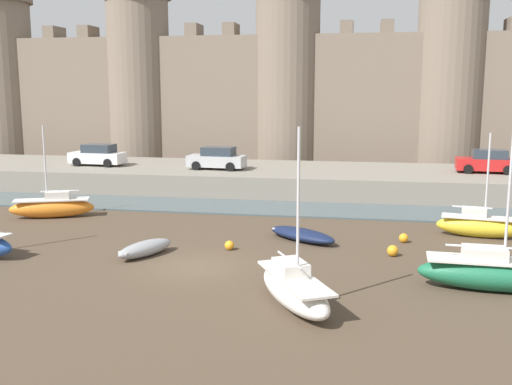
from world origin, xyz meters
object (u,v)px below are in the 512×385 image
at_px(rowboat_foreground_left, 302,234).
at_px(sailboat_foreground_right, 294,288).
at_px(mooring_buoy_mid_mud, 229,245).
at_px(car_quay_centre_west, 217,159).
at_px(rowboat_midflat_centre, 145,248).
at_px(mooring_buoy_near_shore, 404,238).
at_px(sailboat_near_channel_left, 494,273).
at_px(sailboat_midflat_right, 480,225).
at_px(car_quay_east, 98,155).
at_px(car_quay_west, 488,162).
at_px(mooring_buoy_off_centre, 393,251).
at_px(sailboat_midflat_left, 52,207).

relative_size(rowboat_foreground_left, sailboat_foreground_right, 0.65).
relative_size(mooring_buoy_mid_mud, car_quay_centre_west, 0.10).
relative_size(rowboat_midflat_centre, mooring_buoy_near_shore, 6.96).
bearing_deg(sailboat_near_channel_left, car_quay_centre_west, 128.08).
relative_size(sailboat_midflat_right, car_quay_east, 1.24).
bearing_deg(mooring_buoy_mid_mud, sailboat_near_channel_left, -19.08).
relative_size(mooring_buoy_mid_mud, car_quay_west, 0.10).
height_order(mooring_buoy_mid_mud, mooring_buoy_near_shore, mooring_buoy_near_shore).
bearing_deg(sailboat_near_channel_left, mooring_buoy_off_centre, 130.83).
distance_m(sailboat_midflat_right, mooring_buoy_near_shore, 4.21).
bearing_deg(sailboat_near_channel_left, rowboat_midflat_centre, 171.63).
bearing_deg(car_quay_west, sailboat_midflat_left, -155.02).
bearing_deg(rowboat_foreground_left, sailboat_foreground_right, -85.93).
relative_size(rowboat_foreground_left, car_quay_west, 0.94).
relative_size(sailboat_midflat_right, car_quay_centre_west, 1.24).
height_order(sailboat_midflat_right, mooring_buoy_near_shore, sailboat_midflat_right).
height_order(rowboat_midflat_centre, car_quay_east, car_quay_east).
bearing_deg(sailboat_midflat_left, car_quay_centre_west, 56.07).
height_order(sailboat_midflat_left, mooring_buoy_near_shore, sailboat_midflat_left).
height_order(mooring_buoy_off_centre, car_quay_centre_west, car_quay_centre_west).
relative_size(rowboat_foreground_left, car_quay_centre_west, 0.94).
distance_m(rowboat_midflat_centre, rowboat_foreground_left, 7.66).
relative_size(rowboat_midflat_centre, sailboat_near_channel_left, 0.44).
bearing_deg(rowboat_midflat_centre, sailboat_midflat_right, 22.19).
xyz_separation_m(rowboat_foreground_left, mooring_buoy_mid_mud, (-3.11, -2.28, -0.10)).
distance_m(sailboat_midflat_right, car_quay_centre_west, 19.71).
xyz_separation_m(rowboat_midflat_centre, rowboat_foreground_left, (6.58, 3.92, -0.04)).
xyz_separation_m(sailboat_midflat_right, car_quay_west, (2.67, 12.61, 1.73)).
bearing_deg(mooring_buoy_near_shore, mooring_buoy_off_centre, -104.10).
bearing_deg(mooring_buoy_near_shore, sailboat_midflat_right, 25.36).
xyz_separation_m(rowboat_midflat_centre, car_quay_centre_west, (-0.95, 17.33, 1.99)).
xyz_separation_m(sailboat_foreground_right, mooring_buoy_off_centre, (3.61, 6.86, -0.37)).
relative_size(mooring_buoy_off_centre, mooring_buoy_mid_mud, 1.14).
xyz_separation_m(sailboat_near_channel_left, car_quay_west, (3.63, 20.92, 1.67)).
bearing_deg(rowboat_foreground_left, mooring_buoy_near_shore, 5.80).
height_order(sailboat_foreground_right, sailboat_midflat_right, sailboat_foreground_right).
distance_m(sailboat_midflat_left, mooring_buoy_mid_mud, 12.63).
xyz_separation_m(rowboat_midflat_centre, sailboat_midflat_right, (15.24, 6.22, 0.26)).
bearing_deg(car_quay_east, car_quay_centre_west, -2.94).
height_order(rowboat_foreground_left, mooring_buoy_near_shore, rowboat_foreground_left).
height_order(rowboat_midflat_centre, mooring_buoy_near_shore, rowboat_midflat_centre).
bearing_deg(rowboat_midflat_centre, mooring_buoy_off_centre, 9.96).
height_order(rowboat_midflat_centre, rowboat_foreground_left, rowboat_midflat_centre).
distance_m(rowboat_foreground_left, sailboat_near_channel_left, 9.78).
bearing_deg(sailboat_midflat_left, sailboat_foreground_right, -37.30).
bearing_deg(car_quay_west, mooring_buoy_near_shore, -114.15).
relative_size(mooring_buoy_near_shore, car_quay_centre_west, 0.11).
relative_size(sailboat_midflat_left, mooring_buoy_near_shore, 11.74).
bearing_deg(car_quay_west, sailboat_near_channel_left, -99.86).
bearing_deg(car_quay_centre_west, car_quay_east, 177.06).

